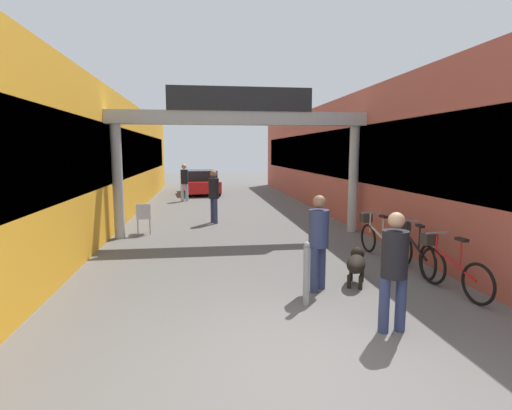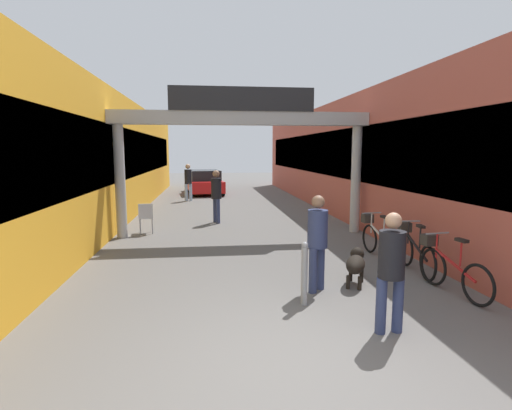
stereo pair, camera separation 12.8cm
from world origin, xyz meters
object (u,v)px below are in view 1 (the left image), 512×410
object	(u,v)px
pedestrian_companion	(394,265)
parked_car_red	(200,182)
bicycle_black_second	(414,249)
dog_on_leash	(356,263)
bicycle_red_nearest	(449,267)
pedestrian_elderly_walking	(184,180)
bollard_post_metal	(306,273)
pedestrian_carrying_crate	(214,193)
cafe_chair_aluminium_nearer	(143,216)
bicycle_silver_third	(377,237)
pedestrian_with_dog	(319,237)

from	to	relation	value
pedestrian_companion	parked_car_red	distance (m)	17.97
bicycle_black_second	dog_on_leash	bearing A→B (deg)	-156.64
bicycle_red_nearest	pedestrian_companion	bearing A→B (deg)	-141.91
pedestrian_elderly_walking	bicycle_black_second	world-z (taller)	pedestrian_elderly_walking
dog_on_leash	bollard_post_metal	distance (m)	1.43
bicycle_red_nearest	parked_car_red	bearing A→B (deg)	104.38
pedestrian_companion	bicycle_red_nearest	xyz separation A→B (m)	(1.68, 1.32, -0.48)
dog_on_leash	bollard_post_metal	size ratio (longest dim) A/B	0.87
pedestrian_carrying_crate	dog_on_leash	world-z (taller)	pedestrian_carrying_crate
bicycle_red_nearest	parked_car_red	xyz separation A→B (m)	(-4.22, 16.47, 0.21)
pedestrian_carrying_crate	cafe_chair_aluminium_nearer	xyz separation A→B (m)	(-2.07, -1.53, -0.47)
pedestrian_carrying_crate	cafe_chair_aluminium_nearer	bearing A→B (deg)	-143.46
pedestrian_companion	bicycle_black_second	xyz separation A→B (m)	(1.71, 2.54, -0.48)
bollard_post_metal	cafe_chair_aluminium_nearer	distance (m)	6.69
cafe_chair_aluminium_nearer	dog_on_leash	bearing A→B (deg)	-48.54
dog_on_leash	bicycle_silver_third	xyz separation A→B (m)	(1.20, 1.76, 0.05)
dog_on_leash	cafe_chair_aluminium_nearer	world-z (taller)	cafe_chair_aluminium_nearer
pedestrian_with_dog	pedestrian_companion	distance (m)	1.74
bicycle_silver_third	cafe_chair_aluminium_nearer	bearing A→B (deg)	150.02
pedestrian_companion	bicycle_silver_third	distance (m)	3.98
pedestrian_elderly_walking	dog_on_leash	world-z (taller)	pedestrian_elderly_walking
pedestrian_elderly_walking	bicycle_black_second	size ratio (longest dim) A/B	1.05
pedestrian_with_dog	pedestrian_elderly_walking	distance (m)	13.20
pedestrian_elderly_walking	dog_on_leash	distance (m)	13.16
bollard_post_metal	pedestrian_elderly_walking	bearing A→B (deg)	100.10
pedestrian_with_dog	parked_car_red	world-z (taller)	pedestrian_with_dog
bicycle_red_nearest	cafe_chair_aluminium_nearer	xyz separation A→B (m)	(-5.83, 5.59, 0.10)
pedestrian_elderly_walking	bicycle_black_second	xyz separation A→B (m)	(5.00, -12.03, -0.58)
bicycle_black_second	cafe_chair_aluminium_nearer	world-z (taller)	bicycle_black_second
bollard_post_metal	cafe_chair_aluminium_nearer	bearing A→B (deg)	119.20
bicycle_black_second	parked_car_red	xyz separation A→B (m)	(-4.26, 15.25, 0.21)
pedestrian_carrying_crate	parked_car_red	distance (m)	9.36
bicycle_silver_third	bollard_post_metal	distance (m)	3.50
pedestrian_elderly_walking	pedestrian_carrying_crate	bearing A→B (deg)	-78.81
pedestrian_companion	parked_car_red	size ratio (longest dim) A/B	0.38
bicycle_red_nearest	parked_car_red	size ratio (longest dim) A/B	0.40
bicycle_black_second	cafe_chair_aluminium_nearer	distance (m)	7.32
pedestrian_with_dog	cafe_chair_aluminium_nearer	size ratio (longest dim) A/B	1.86
pedestrian_with_dog	cafe_chair_aluminium_nearer	bearing A→B (deg)	124.63
pedestrian_elderly_walking	bicycle_red_nearest	size ratio (longest dim) A/B	1.05
dog_on_leash	bollard_post_metal	world-z (taller)	bollard_post_metal
bicycle_black_second	cafe_chair_aluminium_nearer	size ratio (longest dim) A/B	1.89
pedestrian_with_dog	pedestrian_carrying_crate	xyz separation A→B (m)	(-1.55, 6.78, 0.07)
bicycle_black_second	bicycle_red_nearest	bearing A→B (deg)	-91.52
pedestrian_companion	pedestrian_elderly_walking	xyz separation A→B (m)	(-3.29, 14.57, 0.11)
pedestrian_carrying_crate	bicycle_black_second	size ratio (longest dim) A/B	1.04
pedestrian_elderly_walking	pedestrian_with_dog	bearing A→B (deg)	-77.91
dog_on_leash	parked_car_red	world-z (taller)	parked_car_red
bicycle_red_nearest	bollard_post_metal	xyz separation A→B (m)	(-2.57, -0.24, 0.07)
bicycle_black_second	parked_car_red	distance (m)	15.84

